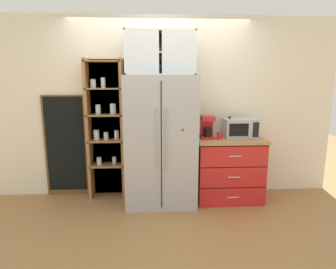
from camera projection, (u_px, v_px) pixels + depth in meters
ground_plane at (161, 201)px, 3.92m from camera, size 10.83×10.83×0.00m
wall_back_cream at (160, 108)px, 4.07m from camera, size 5.12×0.10×2.55m
refrigerator at (161, 141)px, 3.77m from camera, size 0.93×0.70×1.73m
pantry_shelf_column at (106, 127)px, 3.97m from camera, size 0.55×0.29×1.96m
counter_cabinet at (228, 168)px, 3.94m from camera, size 0.93×0.61×0.89m
microwave at (240, 128)px, 3.89m from camera, size 0.44×0.33×0.26m
coffee_maker at (207, 127)px, 3.82m from camera, size 0.17×0.20×0.31m
mug_red at (219, 136)px, 3.77m from camera, size 0.11×0.07×0.09m
mug_cream at (231, 135)px, 3.80m from camera, size 0.12×0.09×0.09m
bottle_clear at (228, 128)px, 3.93m from camera, size 0.06×0.06×0.28m
bottle_cobalt at (229, 128)px, 3.85m from camera, size 0.06×0.06×0.30m
upper_cabinet at (160, 54)px, 3.59m from camera, size 0.89×0.32×0.55m
chalkboard_menu at (66, 146)px, 4.03m from camera, size 0.60×0.04×1.47m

